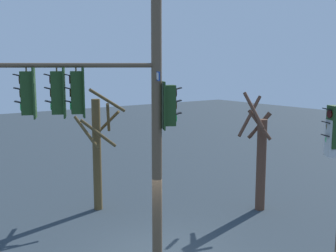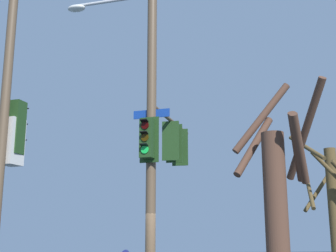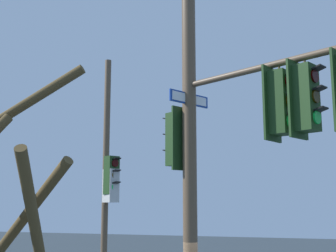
# 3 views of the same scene
# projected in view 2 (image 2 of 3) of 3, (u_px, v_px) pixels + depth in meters

# --- Properties ---
(main_signal_pole_assembly) EXTENTS (4.54, 4.44, 9.66)m
(main_signal_pole_assembly) POSITION_uv_depth(u_px,v_px,m) (157.00, 130.00, 14.22)
(main_signal_pole_assembly) COLOR brown
(main_signal_pole_assembly) RESTS_ON ground
(secondary_pole_assembly) EXTENTS (0.50, 0.70, 7.59)m
(secondary_pole_assembly) POSITION_uv_depth(u_px,v_px,m) (8.00, 136.00, 9.28)
(secondary_pole_assembly) COLOR brown
(secondary_pole_assembly) RESTS_ON ground
(bare_tree_behind_pole) EXTENTS (1.76, 1.77, 4.82)m
(bare_tree_behind_pole) POSITION_uv_depth(u_px,v_px,m) (333.00, 217.00, 12.91)
(bare_tree_behind_pole) COLOR brown
(bare_tree_behind_pole) RESTS_ON ground
(bare_tree_across_street) EXTENTS (1.38, 1.39, 4.62)m
(bare_tree_across_street) POSITION_uv_depth(u_px,v_px,m) (279.00, 221.00, 7.39)
(bare_tree_across_street) COLOR #523528
(bare_tree_across_street) RESTS_ON ground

